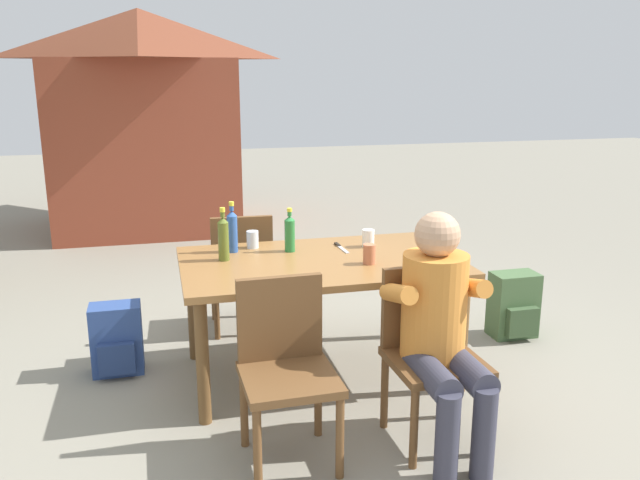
{
  "coord_description": "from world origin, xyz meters",
  "views": [
    {
      "loc": [
        -0.91,
        -3.62,
        1.83
      ],
      "look_at": [
        0.0,
        0.0,
        0.86
      ],
      "focal_mm": 36.84,
      "sensor_mm": 36.0,
      "label": 1
    }
  ],
  "objects_px": {
    "chair_far_left": "(241,266)",
    "person_in_white_shirt": "(440,322)",
    "cup_terracotta": "(369,254)",
    "backpack_by_far_side": "(117,340)",
    "chair_near_left": "(286,360)",
    "bottle_green": "(290,233)",
    "chair_near_right": "(429,345)",
    "backpack_by_near_side": "(514,306)",
    "brick_kiosk": "(144,115)",
    "table_knife": "(340,247)",
    "dining_table": "(320,273)",
    "bottle_olive": "(223,238)",
    "cup_white": "(368,238)",
    "cup_glass": "(253,239)",
    "bottle_blue": "(232,230)"
  },
  "relations": [
    {
      "from": "chair_near_right",
      "to": "bottle_olive",
      "type": "xyz_separation_m",
      "value": [
        -0.92,
        0.92,
        0.38
      ]
    },
    {
      "from": "chair_near_left",
      "to": "table_knife",
      "type": "xyz_separation_m",
      "value": [
        0.56,
        1.02,
        0.25
      ]
    },
    {
      "from": "backpack_by_near_side",
      "to": "bottle_green",
      "type": "bearing_deg",
      "value": -179.21
    },
    {
      "from": "bottle_olive",
      "to": "cup_glass",
      "type": "distance_m",
      "value": 0.32
    },
    {
      "from": "person_in_white_shirt",
      "to": "cup_white",
      "type": "distance_m",
      "value": 1.12
    },
    {
      "from": "chair_near_right",
      "to": "chair_near_left",
      "type": "xyz_separation_m",
      "value": [
        -0.74,
        0.0,
        0.0
      ]
    },
    {
      "from": "chair_far_left",
      "to": "backpack_by_far_side",
      "type": "relative_size",
      "value": 1.98
    },
    {
      "from": "cup_terracotta",
      "to": "chair_near_right",
      "type": "bearing_deg",
      "value": -80.3
    },
    {
      "from": "bottle_olive",
      "to": "brick_kiosk",
      "type": "height_order",
      "value": "brick_kiosk"
    },
    {
      "from": "backpack_by_far_side",
      "to": "person_in_white_shirt",
      "type": "bearing_deg",
      "value": -37.84
    },
    {
      "from": "chair_near_left",
      "to": "bottle_blue",
      "type": "xyz_separation_m",
      "value": [
        -0.11,
        1.1,
        0.38
      ]
    },
    {
      "from": "person_in_white_shirt",
      "to": "cup_terracotta",
      "type": "height_order",
      "value": "person_in_white_shirt"
    },
    {
      "from": "bottle_blue",
      "to": "cup_white",
      "type": "height_order",
      "value": "bottle_blue"
    },
    {
      "from": "cup_white",
      "to": "table_knife",
      "type": "relative_size",
      "value": 0.46
    },
    {
      "from": "chair_near_right",
      "to": "person_in_white_shirt",
      "type": "bearing_deg",
      "value": -88.82
    },
    {
      "from": "person_in_white_shirt",
      "to": "cup_white",
      "type": "height_order",
      "value": "person_in_white_shirt"
    },
    {
      "from": "bottle_green",
      "to": "table_knife",
      "type": "xyz_separation_m",
      "value": [
        0.33,
        0.0,
        -0.11
      ]
    },
    {
      "from": "dining_table",
      "to": "chair_near_left",
      "type": "relative_size",
      "value": 1.88
    },
    {
      "from": "chair_near_left",
      "to": "cup_glass",
      "type": "distance_m",
      "value": 1.2
    },
    {
      "from": "cup_terracotta",
      "to": "backpack_by_near_side",
      "type": "distance_m",
      "value": 1.4
    },
    {
      "from": "brick_kiosk",
      "to": "backpack_by_near_side",
      "type": "bearing_deg",
      "value": -59.28
    },
    {
      "from": "bottle_green",
      "to": "cup_white",
      "type": "relative_size",
      "value": 2.45
    },
    {
      "from": "dining_table",
      "to": "cup_terracotta",
      "type": "xyz_separation_m",
      "value": [
        0.26,
        -0.15,
        0.14
      ]
    },
    {
      "from": "chair_near_right",
      "to": "person_in_white_shirt",
      "type": "xyz_separation_m",
      "value": [
        0.0,
        -0.11,
        0.17
      ]
    },
    {
      "from": "cup_terracotta",
      "to": "brick_kiosk",
      "type": "relative_size",
      "value": 0.05
    },
    {
      "from": "cup_glass",
      "to": "backpack_by_near_side",
      "type": "distance_m",
      "value": 1.91
    },
    {
      "from": "cup_terracotta",
      "to": "cup_white",
      "type": "bearing_deg",
      "value": 72.67
    },
    {
      "from": "dining_table",
      "to": "bottle_olive",
      "type": "height_order",
      "value": "bottle_olive"
    },
    {
      "from": "dining_table",
      "to": "backpack_by_far_side",
      "type": "bearing_deg",
      "value": 165.24
    },
    {
      "from": "backpack_by_near_side",
      "to": "person_in_white_shirt",
      "type": "bearing_deg",
      "value": -133.61
    },
    {
      "from": "bottle_olive",
      "to": "cup_white",
      "type": "relative_size",
      "value": 2.84
    },
    {
      "from": "chair_near_left",
      "to": "bottle_green",
      "type": "height_order",
      "value": "bottle_green"
    },
    {
      "from": "bottle_blue",
      "to": "cup_white",
      "type": "relative_size",
      "value": 2.83
    },
    {
      "from": "backpack_by_far_side",
      "to": "bottle_green",
      "type": "bearing_deg",
      "value": -5.09
    },
    {
      "from": "cup_glass",
      "to": "bottle_green",
      "type": "bearing_deg",
      "value": -32.91
    },
    {
      "from": "bottle_green",
      "to": "brick_kiosk",
      "type": "distance_m",
      "value": 4.31
    },
    {
      "from": "dining_table",
      "to": "person_in_white_shirt",
      "type": "relative_size",
      "value": 1.39
    },
    {
      "from": "dining_table",
      "to": "bottle_olive",
      "type": "relative_size",
      "value": 5.15
    },
    {
      "from": "table_knife",
      "to": "bottle_blue",
      "type": "bearing_deg",
      "value": 173.71
    },
    {
      "from": "chair_far_left",
      "to": "cup_white",
      "type": "height_order",
      "value": "chair_far_left"
    },
    {
      "from": "cup_terracotta",
      "to": "backpack_by_far_side",
      "type": "xyz_separation_m",
      "value": [
        -1.47,
        0.47,
        -0.58
      ]
    },
    {
      "from": "chair_near_right",
      "to": "backpack_by_near_side",
      "type": "height_order",
      "value": "chair_near_right"
    },
    {
      "from": "bottle_olive",
      "to": "brick_kiosk",
      "type": "xyz_separation_m",
      "value": [
        -0.46,
        4.29,
        0.44
      ]
    },
    {
      "from": "chair_near_right",
      "to": "chair_far_left",
      "type": "xyz_separation_m",
      "value": [
        -0.74,
        1.6,
        0.0
      ]
    },
    {
      "from": "chair_far_left",
      "to": "person_in_white_shirt",
      "type": "height_order",
      "value": "person_in_white_shirt"
    },
    {
      "from": "table_knife",
      "to": "bottle_olive",
      "type": "bearing_deg",
      "value": -172.52
    },
    {
      "from": "chair_near_left",
      "to": "bottle_blue",
      "type": "distance_m",
      "value": 1.17
    },
    {
      "from": "chair_far_left",
      "to": "cup_white",
      "type": "relative_size",
      "value": 7.79
    },
    {
      "from": "chair_far_left",
      "to": "bottle_green",
      "type": "height_order",
      "value": "bottle_green"
    },
    {
      "from": "backpack_by_near_side",
      "to": "brick_kiosk",
      "type": "bearing_deg",
      "value": 120.72
    }
  ]
}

